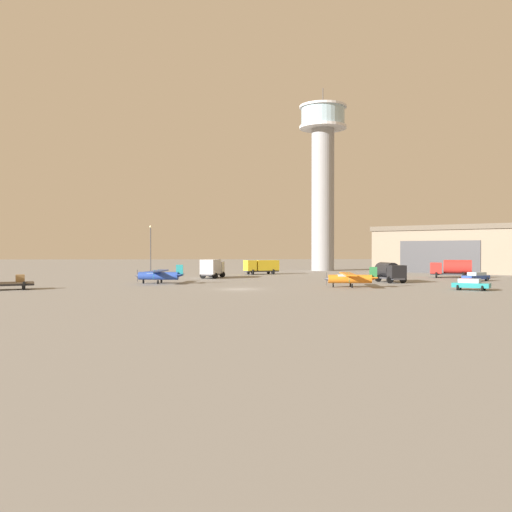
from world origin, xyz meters
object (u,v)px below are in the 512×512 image
object	(u,v)px
control_tower	(323,169)
car_blue	(476,276)
truck_fuel_tanker_black	(390,271)
car_teal	(471,284)
traffic_cone_near_left	(347,281)
truck_fuel_tanker_red	(452,268)
truck_box_yellow	(262,266)
airplane_orange	(350,278)
airplane_blue	(159,275)
truck_box_silver	(212,268)
light_post_west	(151,245)

from	to	relation	value
control_tower	car_blue	size ratio (longest dim) A/B	8.65
truck_fuel_tanker_black	car_teal	size ratio (longest dim) A/B	1.42
car_blue	traffic_cone_near_left	xyz separation A→B (m)	(-20.37, -3.57, -0.39)
truck_fuel_tanker_red	truck_box_yellow	xyz separation A→B (m)	(-31.23, 14.88, -0.10)
airplane_orange	car_blue	bearing A→B (deg)	-144.35
truck_fuel_tanker_red	traffic_cone_near_left	bearing A→B (deg)	55.08
car_teal	truck_fuel_tanker_red	bearing A→B (deg)	106.48
control_tower	truck_box_yellow	xyz separation A→B (m)	(-14.84, -17.90, -21.34)
airplane_blue	traffic_cone_near_left	distance (m)	26.76
airplane_orange	car_teal	distance (m)	14.26
truck_box_silver	traffic_cone_near_left	bearing A→B (deg)	-111.85
truck_fuel_tanker_red	truck_box_silver	bearing A→B (deg)	19.98
truck_fuel_tanker_red	car_blue	bearing A→B (deg)	110.53
truck_box_yellow	car_blue	bearing A→B (deg)	120.69
control_tower	truck_box_yellow	distance (m)	31.56
truck_box_silver	truck_box_yellow	bearing A→B (deg)	-18.54
truck_box_silver	truck_fuel_tanker_red	bearing A→B (deg)	-76.74
truck_fuel_tanker_black	control_tower	bearing A→B (deg)	173.37
airplane_orange	traffic_cone_near_left	bearing A→B (deg)	-93.77
truck_fuel_tanker_red	truck_box_yellow	size ratio (longest dim) A/B	1.01
car_blue	control_tower	bearing A→B (deg)	-99.09
truck_fuel_tanker_red	truck_box_yellow	world-z (taller)	truck_fuel_tanker_red
airplane_blue	truck_box_silver	size ratio (longest dim) A/B	1.26
traffic_cone_near_left	airplane_blue	bearing A→B (deg)	-179.97
truck_fuel_tanker_red	car_blue	xyz separation A→B (m)	(-0.21, -9.98, -0.94)
airplane_orange	traffic_cone_near_left	distance (m)	9.16
airplane_orange	truck_box_yellow	size ratio (longest dim) A/B	1.27
control_tower	truck_fuel_tanker_black	xyz separation A→B (m)	(2.34, -44.92, -21.30)
airplane_blue	airplane_orange	bearing A→B (deg)	167.74
truck_fuel_tanker_black	truck_box_silver	xyz separation A→B (m)	(-26.23, 13.36, 0.12)
truck_box_silver	car_teal	distance (m)	42.94
airplane_blue	airplane_orange	xyz separation A→B (m)	(25.23, -8.98, -0.03)
truck_box_silver	traffic_cone_near_left	xyz separation A→B (m)	(19.71, -14.77, -1.39)
control_tower	airplane_orange	world-z (taller)	control_tower
control_tower	truck_box_yellow	world-z (taller)	control_tower
control_tower	truck_box_silver	bearing A→B (deg)	-127.13
truck_box_silver	car_teal	world-z (taller)	truck_box_silver
airplane_blue	truck_box_silver	world-z (taller)	truck_box_silver
light_post_west	car_blue	bearing A→B (deg)	-26.83
truck_box_silver	truck_fuel_tanker_black	bearing A→B (deg)	-101.99
car_blue	car_teal	bearing A→B (deg)	34.40
airplane_orange	car_teal	bearing A→B (deg)	162.63
airplane_blue	car_blue	distance (m)	47.26
truck_box_silver	traffic_cone_near_left	size ratio (longest dim) A/B	10.08
truck_box_silver	light_post_west	bearing A→B (deg)	53.84
control_tower	light_post_west	world-z (taller)	control_tower
control_tower	truck_fuel_tanker_red	distance (m)	42.36
truck_box_yellow	traffic_cone_near_left	bearing A→B (deg)	89.95
car_blue	car_teal	xyz separation A→B (m)	(-8.78, -18.17, -0.00)
airplane_orange	car_blue	xyz separation A→B (m)	(21.88, 12.57, -0.47)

